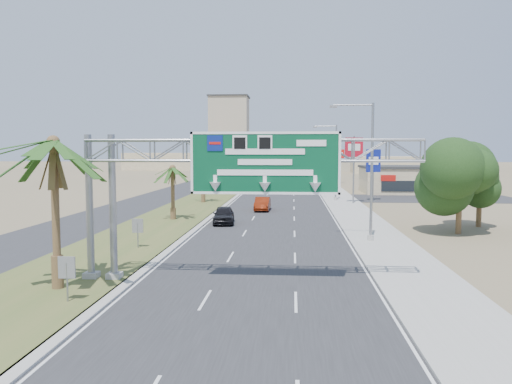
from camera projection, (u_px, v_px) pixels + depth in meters
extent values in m
plane|color=#8C7A59|center=(230.00, 371.00, 14.92)|extent=(600.00, 600.00, 0.00)
cube|color=#28282B|center=(285.00, 178.00, 124.25)|extent=(12.00, 300.00, 0.02)
cube|color=#9E9B93|center=(320.00, 178.00, 123.62)|extent=(4.00, 300.00, 0.10)
cube|color=#495A27|center=(246.00, 177.00, 124.98)|extent=(7.00, 300.00, 0.12)
cube|color=#28282B|center=(218.00, 177.00, 125.50)|extent=(8.00, 300.00, 0.02)
cylinder|color=gray|center=(113.00, 208.00, 25.08)|extent=(0.36, 0.36, 7.40)
cylinder|color=gray|center=(90.00, 208.00, 25.17)|extent=(0.36, 0.36, 7.40)
cube|color=#9E9B93|center=(114.00, 277.00, 25.37)|extent=(0.70, 0.70, 0.40)
cube|color=#9E9B93|center=(92.00, 276.00, 25.46)|extent=(0.70, 0.70, 0.40)
cube|color=#074829|center=(265.00, 163.00, 23.85)|extent=(7.20, 0.12, 3.00)
cube|color=navy|center=(215.00, 143.00, 23.87)|extent=(0.75, 0.03, 0.75)
cone|color=white|center=(265.00, 187.00, 23.87)|extent=(0.56, 0.56, 0.45)
cylinder|color=brown|center=(56.00, 217.00, 23.26)|extent=(0.36, 0.36, 7.00)
cylinder|color=brown|center=(58.00, 273.00, 23.48)|extent=(0.54, 0.54, 1.68)
cylinder|color=brown|center=(173.00, 194.00, 47.22)|extent=(0.36, 0.36, 5.00)
cylinder|color=brown|center=(173.00, 214.00, 47.37)|extent=(0.54, 0.54, 1.20)
cylinder|color=brown|center=(203.00, 180.00, 63.09)|extent=(0.36, 0.36, 5.80)
cylinder|color=brown|center=(203.00, 198.00, 63.27)|extent=(0.54, 0.54, 1.39)
cylinder|color=brown|center=(223.00, 178.00, 81.03)|extent=(0.36, 0.36, 4.50)
cylinder|color=brown|center=(223.00, 188.00, 81.17)|extent=(0.54, 0.54, 1.08)
cylinder|color=brown|center=(236.00, 171.00, 99.89)|extent=(0.36, 0.36, 5.20)
cylinder|color=brown|center=(236.00, 181.00, 100.05)|extent=(0.54, 0.54, 1.25)
cylinder|color=brown|center=(247.00, 168.00, 124.75)|extent=(0.36, 0.36, 4.80)
cylinder|color=brown|center=(248.00, 175.00, 124.90)|extent=(0.54, 0.54, 1.15)
cylinder|color=gray|center=(372.00, 173.00, 35.82)|extent=(0.20, 0.20, 10.00)
cylinder|color=gray|center=(353.00, 105.00, 35.53)|extent=(2.80, 0.12, 0.12)
cube|color=slate|center=(333.00, 107.00, 35.64)|extent=(0.50, 0.22, 0.18)
cylinder|color=#9E9B93|center=(371.00, 238.00, 36.21)|extent=(0.44, 0.44, 0.50)
cylinder|color=gray|center=(336.00, 163.00, 65.64)|extent=(0.20, 0.20, 10.00)
cylinder|color=gray|center=(326.00, 126.00, 65.35)|extent=(2.80, 0.12, 0.12)
cube|color=slate|center=(315.00, 127.00, 65.46)|extent=(0.50, 0.22, 0.18)
cylinder|color=#9E9B93|center=(335.00, 199.00, 66.03)|extent=(0.44, 0.44, 0.50)
cylinder|color=gray|center=(321.00, 159.00, 101.42)|extent=(0.20, 0.20, 10.00)
cylinder|color=gray|center=(314.00, 135.00, 101.13)|extent=(2.80, 0.12, 0.12)
cube|color=slate|center=(307.00, 136.00, 101.24)|extent=(0.50, 0.22, 0.18)
cylinder|color=#9E9B93|center=(321.00, 182.00, 101.81)|extent=(0.44, 0.44, 0.50)
cylinder|color=gray|center=(324.00, 166.00, 85.62)|extent=(0.28, 0.28, 8.00)
cylinder|color=gray|center=(295.00, 145.00, 85.69)|extent=(10.00, 0.18, 0.18)
cube|color=black|center=(304.00, 147.00, 85.41)|extent=(0.32, 0.18, 0.95)
cube|color=black|center=(286.00, 147.00, 85.64)|extent=(0.32, 0.18, 0.95)
cube|color=black|center=(272.00, 147.00, 85.82)|extent=(0.32, 0.18, 0.95)
sphere|color=red|center=(304.00, 145.00, 85.27)|extent=(0.22, 0.22, 0.22)
imported|color=black|center=(324.00, 149.00, 85.38)|extent=(0.16, 0.16, 0.60)
cylinder|color=#9E9B93|center=(324.00, 188.00, 85.93)|extent=(0.56, 0.56, 0.60)
cube|color=tan|center=(421.00, 180.00, 78.74)|extent=(18.00, 10.00, 4.00)
cylinder|color=brown|center=(459.00, 210.00, 39.50)|extent=(0.44, 0.44, 3.90)
sphere|color=black|center=(460.00, 177.00, 39.28)|extent=(4.50, 4.50, 4.50)
cylinder|color=brown|center=(479.00, 208.00, 43.28)|extent=(0.44, 0.44, 3.30)
sphere|color=black|center=(480.00, 183.00, 43.10)|extent=(3.50, 3.50, 3.50)
cylinder|color=gray|center=(67.00, 284.00, 21.38)|extent=(0.08, 0.08, 1.80)
cube|color=slate|center=(67.00, 267.00, 21.32)|extent=(0.75, 0.06, 0.95)
cylinder|color=gray|center=(138.00, 236.00, 33.36)|extent=(0.08, 0.08, 1.80)
cube|color=slate|center=(138.00, 226.00, 33.30)|extent=(0.75, 0.06, 0.95)
cube|color=tan|center=(229.00, 131.00, 264.33)|extent=(20.00, 16.00, 35.00)
cube|color=tan|center=(161.00, 161.00, 177.01)|extent=(24.00, 14.00, 6.00)
cube|color=tan|center=(386.00, 165.00, 151.66)|extent=(20.00, 12.00, 5.00)
imported|color=black|center=(224.00, 215.00, 45.20)|extent=(2.31, 4.79, 1.58)
imported|color=maroon|center=(262.00, 204.00, 55.17)|extent=(1.66, 4.53, 1.48)
imported|color=gray|center=(294.00, 184.00, 90.72)|extent=(2.74, 5.01, 1.33)
imported|color=black|center=(276.00, 178.00, 108.70)|extent=(2.23, 4.71, 1.33)
cylinder|color=gray|center=(354.00, 170.00, 62.04)|extent=(0.20, 0.20, 8.46)
cube|color=#B70E21|center=(354.00, 147.00, 61.81)|extent=(2.33, 1.21, 2.40)
cube|color=white|center=(354.00, 147.00, 61.63)|extent=(1.56, 0.69, 0.84)
cylinder|color=gray|center=(373.00, 174.00, 65.67)|extent=(0.20, 0.20, 7.02)
cube|color=navy|center=(373.00, 161.00, 65.52)|extent=(1.98, 0.99, 3.00)
cube|color=white|center=(374.00, 161.00, 65.34)|extent=(1.32, 0.53, 1.05)
cylinder|color=gray|center=(339.00, 166.00, 102.16)|extent=(0.20, 0.20, 7.14)
cube|color=red|center=(339.00, 154.00, 101.96)|extent=(2.20, 0.32, 1.80)
cube|color=white|center=(339.00, 154.00, 101.78)|extent=(1.54, 0.06, 0.63)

